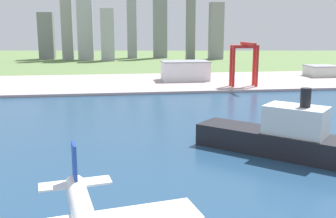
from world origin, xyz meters
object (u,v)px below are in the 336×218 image
object	(u,v)px
warehouse_annex	(322,71)
cargo_ship	(279,136)
warehouse_main	(185,70)
port_crane_red	(245,55)

from	to	relation	value
warehouse_annex	cargo_ship	bearing A→B (deg)	-122.37
cargo_ship	warehouse_main	world-z (taller)	cargo_ship
cargo_ship	port_crane_red	bearing A→B (deg)	75.88
warehouse_main	warehouse_annex	xyz separation A→B (m)	(161.89, 11.79, -3.98)
cargo_ship	warehouse_annex	distance (m)	305.72
port_crane_red	warehouse_annex	size ratio (longest dim) A/B	1.25
port_crane_red	warehouse_main	world-z (taller)	port_crane_red
port_crane_red	warehouse_annex	bearing A→B (deg)	29.57
warehouse_main	cargo_ship	bearing A→B (deg)	-90.42
port_crane_red	warehouse_annex	distance (m)	134.48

